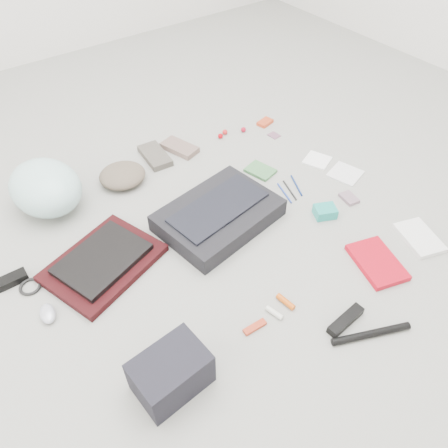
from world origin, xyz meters
TOP-DOWN VIEW (x-y plane):
  - ground_plane at (0.00, 0.00)m, footprint 4.00×4.00m
  - messenger_bag at (0.02, 0.06)m, footprint 0.51×0.40m
  - bag_flap at (0.02, 0.06)m, footprint 0.43×0.24m
  - laptop_sleeve at (-0.47, 0.13)m, footprint 0.48×0.41m
  - laptop at (-0.47, 0.13)m, footprint 0.37×0.32m
  - bike_helmet at (-0.50, 0.57)m, footprint 0.33×0.38m
  - beanie at (-0.18, 0.54)m, footprint 0.25×0.24m
  - mitten_left at (0.03, 0.60)m, footprint 0.12×0.21m
  - mitten_right at (0.16, 0.59)m, footprint 0.14×0.20m
  - power_brick at (-0.77, 0.26)m, footprint 0.11×0.05m
  - cable_coil at (-0.73, 0.19)m, footprint 0.09×0.09m
  - mouse at (-0.72, 0.04)m, footprint 0.07×0.09m
  - camera_bag at (-0.50, -0.42)m, footprint 0.23×0.17m
  - multitool at (-0.18, -0.42)m, footprint 0.09×0.03m
  - toiletry_tube_white at (-0.09, -0.42)m, footprint 0.03×0.07m
  - toiletry_tube_orange at (-0.03, -0.40)m, footprint 0.03×0.08m
  - u_lock at (0.08, -0.58)m, footprint 0.15×0.05m
  - bike_pump at (0.11, -0.67)m, footprint 0.26×0.13m
  - book_red at (0.37, -0.48)m, footprint 0.20×0.25m
  - book_white at (0.61, -0.49)m, footprint 0.18×0.22m
  - notepad at (0.37, 0.22)m, footprint 0.12×0.15m
  - pen_blue at (0.36, 0.03)m, footprint 0.05×0.13m
  - pen_black at (0.39, 0.03)m, footprint 0.05×0.13m
  - pen_navy at (0.44, 0.04)m, footprint 0.06×0.13m
  - accordion_wallet at (0.40, -0.17)m, footprint 0.11×0.10m
  - card_deck at (0.56, -0.16)m, footprint 0.07×0.09m
  - napkin_top at (0.65, 0.12)m, footprint 0.15×0.15m
  - napkin_bottom at (0.68, -0.03)m, footprint 0.17×0.17m
  - lollipop_a at (0.39, 0.55)m, footprint 0.03×0.03m
  - lollipop_b at (0.43, 0.57)m, footprint 0.03×0.03m
  - lollipop_c at (0.52, 0.53)m, footprint 0.03×0.03m
  - altoids_tin at (0.66, 0.52)m, footprint 0.09×0.07m
  - stamp_sheet at (0.62, 0.41)m, footprint 0.05×0.06m

SIDE VIEW (x-z plane):
  - ground_plane at x=0.00m, z-range 0.00..0.00m
  - stamp_sheet at x=0.62m, z-range 0.00..0.00m
  - napkin_top at x=0.65m, z-range 0.00..0.01m
  - pen_blue at x=0.36m, z-range 0.00..0.01m
  - napkin_bottom at x=0.68m, z-range 0.00..0.01m
  - pen_black at x=0.39m, z-range 0.00..0.01m
  - pen_navy at x=0.44m, z-range 0.00..0.01m
  - cable_coil at x=-0.73m, z-range 0.00..0.01m
  - multitool at x=-0.18m, z-range 0.00..0.01m
  - notepad at x=0.37m, z-range 0.00..0.01m
  - card_deck at x=0.56m, z-range 0.00..0.02m
  - altoids_tin at x=0.66m, z-range 0.00..0.02m
  - toiletry_tube_white at x=-0.09m, z-range 0.00..0.02m
  - book_white at x=0.61m, z-range 0.00..0.02m
  - toiletry_tube_orange at x=-0.03m, z-range 0.00..0.02m
  - book_red at x=0.37m, z-range 0.00..0.02m
  - bike_pump at x=0.11m, z-range 0.00..0.03m
  - lollipop_a at x=0.39m, z-range 0.00..0.03m
  - lollipop_c at x=0.52m, z-range 0.00..0.03m
  - mitten_right at x=0.16m, z-range 0.00..0.03m
  - lollipop_b at x=0.43m, z-range 0.00..0.03m
  - laptop_sleeve at x=-0.47m, z-range 0.00..0.03m
  - power_brick at x=-0.77m, z-range 0.00..0.03m
  - mitten_left at x=0.03m, z-range 0.00..0.03m
  - u_lock at x=0.08m, z-range 0.00..0.03m
  - mouse at x=-0.72m, z-range 0.00..0.03m
  - accordion_wallet at x=0.40m, z-range 0.00..0.04m
  - beanie at x=-0.18m, z-range 0.00..0.07m
  - laptop at x=-0.47m, z-range 0.03..0.05m
  - messenger_bag at x=0.02m, z-range 0.00..0.08m
  - camera_bag at x=-0.50m, z-range 0.00..0.14m
  - bag_flap at x=0.02m, z-range 0.08..0.09m
  - bike_helmet at x=-0.50m, z-range 0.00..0.21m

